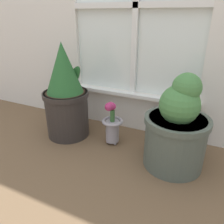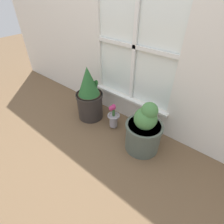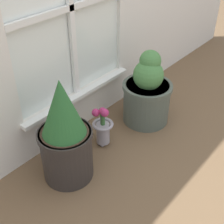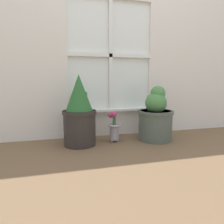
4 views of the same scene
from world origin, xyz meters
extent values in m
plane|color=brown|center=(0.00, 0.00, 0.00)|extent=(10.00, 10.00, 0.00)
cube|color=silver|center=(0.00, 0.57, 0.15)|extent=(0.89, 0.05, 0.29)
cube|color=white|center=(0.00, 0.58, 0.86)|extent=(0.89, 0.02, 1.13)
cube|color=white|center=(0.00, 0.55, 0.86)|extent=(0.04, 0.02, 1.13)
cube|color=white|center=(0.00, 0.55, 0.86)|extent=(0.89, 0.02, 0.04)
cube|color=white|center=(0.00, 0.52, 0.28)|extent=(0.95, 0.06, 0.02)
cylinder|color=#2D2826|center=(-0.38, 0.26, 0.16)|extent=(0.29, 0.29, 0.32)
cylinder|color=#2D2826|center=(-0.38, 0.26, 0.31)|extent=(0.31, 0.31, 0.03)
cylinder|color=#38281E|center=(-0.38, 0.26, 0.32)|extent=(0.27, 0.27, 0.01)
cone|color=#28602D|center=(-0.38, 0.26, 0.49)|extent=(0.25, 0.25, 0.33)
ellipsoid|color=#28602D|center=(-0.36, 0.34, 0.41)|extent=(0.19, 0.07, 0.21)
cylinder|color=#4C564C|center=(0.38, 0.23, 0.15)|extent=(0.33, 0.33, 0.30)
cylinder|color=#4C564C|center=(0.38, 0.23, 0.28)|extent=(0.35, 0.35, 0.03)
cylinder|color=#38281E|center=(0.38, 0.23, 0.29)|extent=(0.31, 0.31, 0.01)
sphere|color=#477F42|center=(0.38, 0.23, 0.37)|extent=(0.21, 0.21, 0.21)
sphere|color=#477F42|center=(0.40, 0.24, 0.47)|extent=(0.15, 0.15, 0.15)
ellipsoid|color=#477F42|center=(0.33, 0.19, 0.36)|extent=(0.10, 0.12, 0.16)
sphere|color=#99939E|center=(-0.04, 0.32, 0.01)|extent=(0.02, 0.02, 0.02)
sphere|color=#99939E|center=(-0.06, 0.27, 0.01)|extent=(0.02, 0.02, 0.02)
sphere|color=#99939E|center=(-0.01, 0.27, 0.01)|extent=(0.02, 0.02, 0.02)
cylinder|color=#99939E|center=(-0.04, 0.29, 0.09)|extent=(0.09, 0.09, 0.15)
torus|color=#99939E|center=(-0.04, 0.29, 0.16)|extent=(0.14, 0.14, 0.02)
cylinder|color=#386633|center=(-0.04, 0.29, 0.20)|extent=(0.03, 0.03, 0.08)
sphere|color=#B22D66|center=(-0.04, 0.29, 0.27)|extent=(0.05, 0.05, 0.05)
sphere|color=#B22D66|center=(-0.06, 0.32, 0.26)|extent=(0.05, 0.05, 0.05)
sphere|color=#B22D66|center=(-0.05, 0.26, 0.27)|extent=(0.05, 0.05, 0.05)
camera|label=1|loc=(0.51, -0.87, 0.81)|focal=35.00mm
camera|label=2|loc=(0.91, -0.89, 1.37)|focal=28.00mm
camera|label=3|loc=(-1.22, -0.79, 1.40)|focal=50.00mm
camera|label=4|loc=(-0.62, -1.72, 0.60)|focal=35.00mm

